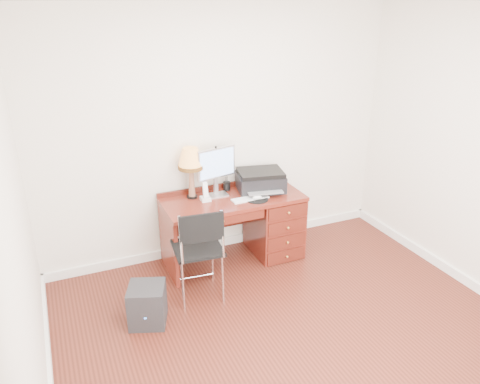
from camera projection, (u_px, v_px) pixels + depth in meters
name	position (u px, v px, depth m)	size (l,w,h in m)	color
ground	(295.00, 334.00, 4.08)	(4.00, 4.00, 0.00)	#3D150D
room_shell	(263.00, 291.00, 4.60)	(4.00, 4.00, 4.00)	silver
desk	(259.00, 221.00, 5.23)	(1.50, 0.67, 0.75)	maroon
monitor	(217.00, 166.00, 4.93)	(0.45, 0.19, 0.52)	silver
keyboard	(250.00, 198.00, 4.94)	(0.40, 0.12, 0.02)	white
mouse_pad	(257.00, 198.00, 4.92)	(0.24, 0.24, 0.05)	black
printer	(260.00, 180.00, 5.15)	(0.57, 0.48, 0.22)	black
leg_lamp	(191.00, 162.00, 4.83)	(0.27, 0.27, 0.55)	black
phone	(205.00, 195.00, 4.88)	(0.10, 0.10, 0.21)	white
pen_cup	(227.00, 186.00, 5.16)	(0.08, 0.08, 0.10)	black
chair	(200.00, 245.00, 4.37)	(0.49, 0.50, 0.96)	black
equipment_box	(147.00, 305.00, 4.17)	(0.32, 0.32, 0.37)	black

